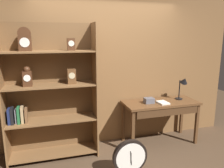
% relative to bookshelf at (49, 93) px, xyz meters
% --- Properties ---
extents(back_wood_panel, '(4.80, 0.05, 2.60)m').
position_rel_bookshelf_xyz_m(back_wood_panel, '(1.01, 0.31, 0.24)').
color(back_wood_panel, brown).
rests_on(back_wood_panel, ground).
extents(bookshelf, '(1.38, 0.39, 2.12)m').
position_rel_bookshelf_xyz_m(bookshelf, '(0.00, 0.00, 0.00)').
color(bookshelf, brown).
rests_on(bookshelf, ground).
extents(workbench, '(1.33, 0.57, 0.78)m').
position_rel_bookshelf_xyz_m(workbench, '(1.90, -0.07, -0.38)').
color(workbench, brown).
rests_on(workbench, ground).
extents(desk_lamp, '(0.19, 0.20, 0.43)m').
position_rel_bookshelf_xyz_m(desk_lamp, '(2.35, -0.04, 0.01)').
color(desk_lamp, black).
rests_on(desk_lamp, workbench).
extents(toolbox_small, '(0.17, 0.13, 0.09)m').
position_rel_bookshelf_xyz_m(toolbox_small, '(1.66, -0.06, -0.23)').
color(toolbox_small, '#595960').
rests_on(toolbox_small, workbench).
extents(open_repair_manual, '(0.17, 0.23, 0.02)m').
position_rel_bookshelf_xyz_m(open_repair_manual, '(1.89, -0.14, -0.27)').
color(open_repair_manual, silver).
rests_on(open_repair_manual, workbench).
extents(round_clock_large, '(0.49, 0.11, 0.53)m').
position_rel_bookshelf_xyz_m(round_clock_large, '(1.03, -0.83, -0.78)').
color(round_clock_large, black).
rests_on(round_clock_large, ground).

